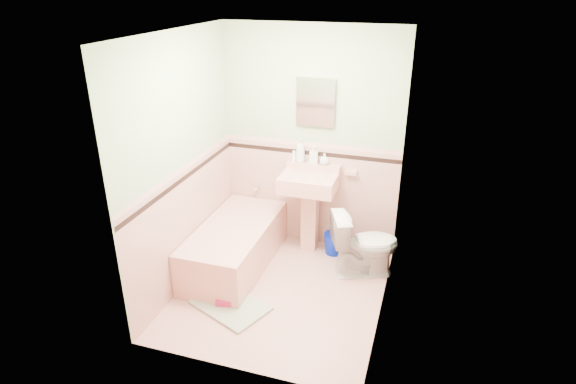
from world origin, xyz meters
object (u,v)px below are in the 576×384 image
(medicine_cabinet, at_px, (316,102))
(soap_bottle_left, at_px, (300,151))
(bucket, at_px, (334,244))
(shoe, at_px, (224,302))
(bathtub, at_px, (235,247))
(sink, at_px, (309,214))
(soap_bottle_right, at_px, (324,159))
(soap_bottle_mid, at_px, (314,155))
(toilet, at_px, (365,244))

(medicine_cabinet, bearing_deg, soap_bottle_left, -169.03)
(bucket, height_order, shoe, bucket)
(bathtub, relative_size, sink, 1.58)
(sink, relative_size, soap_bottle_right, 7.26)
(sink, xyz_separation_m, soap_bottle_mid, (-0.00, 0.18, 0.64))
(toilet, distance_m, shoe, 1.57)
(medicine_cabinet, relative_size, soap_bottle_right, 3.91)
(soap_bottle_right, height_order, shoe, soap_bottle_right)
(bathtub, relative_size, soap_bottle_mid, 7.50)
(toilet, bearing_deg, shoe, 107.42)
(soap_bottle_left, height_order, soap_bottle_mid, soap_bottle_left)
(sink, distance_m, soap_bottle_left, 0.72)
(soap_bottle_right, distance_m, shoe, 1.87)
(bucket, bearing_deg, sink, -172.96)
(bathtub, distance_m, bucket, 1.14)
(sink, height_order, soap_bottle_mid, soap_bottle_mid)
(soap_bottle_left, bearing_deg, soap_bottle_right, 0.00)
(soap_bottle_right, relative_size, toilet, 0.19)
(soap_bottle_mid, distance_m, bucket, 1.05)
(bucket, bearing_deg, bathtub, -149.94)
(toilet, distance_m, bucket, 0.54)
(bathtub, distance_m, soap_bottle_right, 1.37)
(soap_bottle_right, bearing_deg, medicine_cabinet, 166.05)
(bathtub, bearing_deg, soap_bottle_left, 53.51)
(soap_bottle_left, height_order, soap_bottle_right, soap_bottle_left)
(sink, relative_size, shoe, 5.99)
(sink, bearing_deg, soap_bottle_left, 130.69)
(soap_bottle_left, height_order, toilet, soap_bottle_left)
(soap_bottle_left, bearing_deg, medicine_cabinet, 10.97)
(soap_bottle_left, xyz_separation_m, bucket, (0.45, -0.14, -1.03))
(soap_bottle_left, relative_size, bucket, 1.12)
(bathtub, height_order, bucket, bathtub)
(sink, xyz_separation_m, toilet, (0.69, -0.26, -0.12))
(sink, xyz_separation_m, medicine_cabinet, (0.00, 0.21, 1.22))
(medicine_cabinet, height_order, shoe, medicine_cabinet)
(sink, height_order, soap_bottle_right, soap_bottle_right)
(shoe, bearing_deg, bathtub, 92.59)
(sink, height_order, bucket, sink)
(soap_bottle_right, bearing_deg, sink, -123.86)
(shoe, bearing_deg, medicine_cabinet, 59.49)
(bathtub, bearing_deg, bucket, 30.06)
(bathtub, distance_m, sink, 0.90)
(bathtub, distance_m, shoe, 0.77)
(soap_bottle_left, bearing_deg, sink, -49.31)
(soap_bottle_mid, bearing_deg, medicine_cabinet, 85.75)
(medicine_cabinet, height_order, soap_bottle_right, medicine_cabinet)
(soap_bottle_right, bearing_deg, soap_bottle_mid, 180.00)
(soap_bottle_left, relative_size, toilet, 0.38)
(medicine_cabinet, distance_m, shoe, 2.26)
(medicine_cabinet, relative_size, bucket, 2.12)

